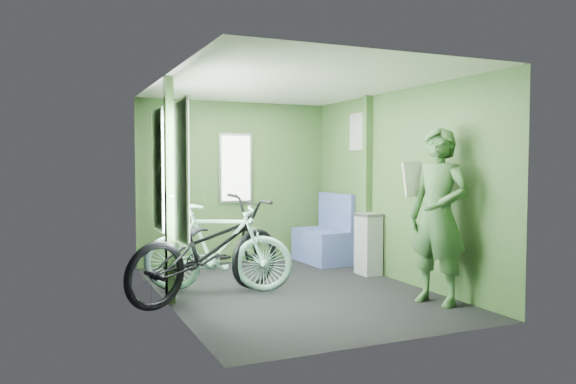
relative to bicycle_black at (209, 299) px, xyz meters
name	(u,v)px	position (x,y,z in m)	size (l,w,h in m)	color
room	(287,162)	(0.92, 0.06, 1.44)	(4.00, 4.02, 2.31)	black
bicycle_black	(209,299)	(0.00, 0.00, 0.00)	(0.70, 2.02, 1.06)	black
bicycle_mint	(218,293)	(0.16, 0.23, 0.00)	(0.47, 1.65, 0.99)	#8BC5B4
passenger	(438,216)	(2.07, -1.12, 0.89)	(0.62, 0.75, 1.78)	#375D32
waste_box	(368,244)	(2.21, 0.44, 0.39)	(0.23, 0.32, 0.79)	gray
bench_seat	(323,242)	(2.10, 1.47, 0.29)	(0.55, 0.95, 0.99)	navy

